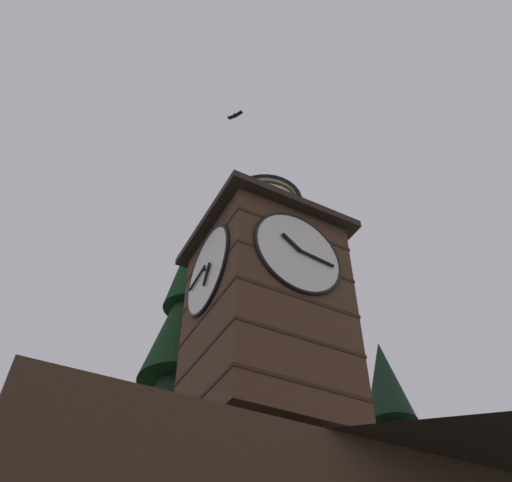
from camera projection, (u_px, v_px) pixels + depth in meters
clock_tower at (265, 305)px, 16.07m from camera, size 4.48×4.48×9.77m
flying_bird_high at (235, 115)px, 24.00m from camera, size 0.53×0.70×0.13m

